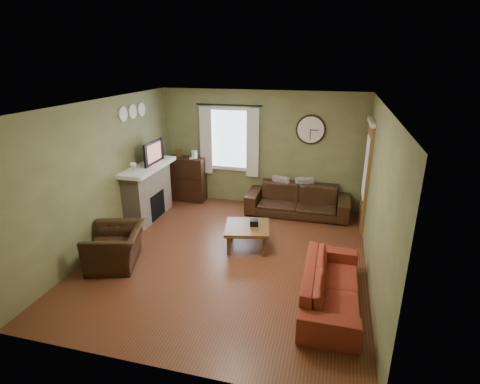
% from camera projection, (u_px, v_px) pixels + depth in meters
% --- Properties ---
extents(floor, '(4.60, 5.20, 0.00)m').
position_uv_depth(floor, '(229.00, 255.00, 6.53)').
color(floor, '#5C2E1C').
rests_on(floor, ground).
extents(ceiling, '(4.60, 5.20, 0.00)m').
position_uv_depth(ceiling, '(227.00, 104.00, 5.64)').
color(ceiling, white).
rests_on(ceiling, ground).
extents(wall_left, '(0.00, 5.20, 2.60)m').
position_uv_depth(wall_left, '(104.00, 175.00, 6.63)').
color(wall_left, olive).
rests_on(wall_left, ground).
extents(wall_right, '(0.00, 5.20, 2.60)m').
position_uv_depth(wall_right, '(377.00, 198.00, 5.54)').
color(wall_right, olive).
rests_on(wall_right, ground).
extents(wall_back, '(4.60, 0.00, 2.60)m').
position_uv_depth(wall_back, '(260.00, 149.00, 8.45)').
color(wall_back, olive).
rests_on(wall_back, ground).
extents(wall_front, '(4.60, 0.00, 2.60)m').
position_uv_depth(wall_front, '(154.00, 267.00, 3.72)').
color(wall_front, olive).
rests_on(wall_front, ground).
extents(fireplace, '(0.40, 1.40, 1.10)m').
position_uv_depth(fireplace, '(148.00, 194.00, 7.89)').
color(fireplace, tan).
rests_on(fireplace, floor).
extents(firebox, '(0.04, 0.60, 0.55)m').
position_uv_depth(firebox, '(157.00, 205.00, 7.93)').
color(firebox, black).
rests_on(firebox, fireplace).
extents(mantel, '(0.58, 1.60, 0.08)m').
position_uv_depth(mantel, '(147.00, 167.00, 7.68)').
color(mantel, white).
rests_on(mantel, fireplace).
extents(tv, '(0.08, 0.60, 0.35)m').
position_uv_depth(tv, '(151.00, 155.00, 7.73)').
color(tv, black).
rests_on(tv, mantel).
extents(tv_screen, '(0.02, 0.62, 0.36)m').
position_uv_depth(tv_screen, '(154.00, 152.00, 7.70)').
color(tv_screen, '#994C3F').
rests_on(tv_screen, mantel).
extents(medallion_left, '(0.28, 0.28, 0.03)m').
position_uv_depth(medallion_left, '(123.00, 114.00, 7.03)').
color(medallion_left, white).
rests_on(medallion_left, wall_left).
extents(medallion_mid, '(0.28, 0.28, 0.03)m').
position_uv_depth(medallion_mid, '(133.00, 112.00, 7.35)').
color(medallion_mid, white).
rests_on(medallion_mid, wall_left).
extents(medallion_right, '(0.28, 0.28, 0.03)m').
position_uv_depth(medallion_right, '(141.00, 109.00, 7.66)').
color(medallion_right, white).
rests_on(medallion_right, wall_left).
extents(window_pane, '(1.00, 0.02, 1.30)m').
position_uv_depth(window_pane, '(230.00, 139.00, 8.53)').
color(window_pane, silver).
rests_on(window_pane, wall_back).
extents(curtain_rod, '(0.03, 0.03, 1.50)m').
position_uv_depth(curtain_rod, '(229.00, 105.00, 8.17)').
color(curtain_rod, black).
rests_on(curtain_rod, wall_back).
extents(curtain_left, '(0.28, 0.04, 1.55)m').
position_uv_depth(curtain_left, '(206.00, 141.00, 8.59)').
color(curtain_left, silver).
rests_on(curtain_left, wall_back).
extents(curtain_right, '(0.28, 0.04, 1.55)m').
position_uv_depth(curtain_right, '(253.00, 143.00, 8.32)').
color(curtain_right, silver).
rests_on(curtain_right, wall_back).
extents(wall_clock, '(0.64, 0.06, 0.64)m').
position_uv_depth(wall_clock, '(311.00, 130.00, 7.97)').
color(wall_clock, white).
rests_on(wall_clock, wall_back).
extents(door, '(0.05, 0.90, 2.10)m').
position_uv_depth(door, '(366.00, 177.00, 7.32)').
color(door, brown).
rests_on(door, floor).
extents(bookshelf, '(0.88, 0.38, 1.05)m').
position_uv_depth(bookshelf, '(187.00, 179.00, 8.90)').
color(bookshelf, black).
rests_on(bookshelf, floor).
extents(book, '(0.21, 0.24, 0.02)m').
position_uv_depth(book, '(190.00, 162.00, 8.68)').
color(book, brown).
rests_on(book, bookshelf).
extents(sofa_brown, '(2.21, 0.86, 0.64)m').
position_uv_depth(sofa_brown, '(298.00, 200.00, 8.15)').
color(sofa_brown, black).
rests_on(sofa_brown, floor).
extents(pillow_left, '(0.40, 0.23, 0.38)m').
position_uv_depth(pillow_left, '(281.00, 185.00, 8.43)').
color(pillow_left, '#959595').
rests_on(pillow_left, sofa_brown).
extents(pillow_right, '(0.41, 0.25, 0.39)m').
position_uv_depth(pillow_right, '(304.00, 186.00, 8.33)').
color(pillow_right, '#959595').
rests_on(pillow_right, sofa_brown).
extents(sofa_red, '(0.76, 1.93, 0.56)m').
position_uv_depth(sofa_red, '(331.00, 286.00, 5.18)').
color(sofa_red, maroon).
rests_on(sofa_red, floor).
extents(armchair, '(1.09, 1.17, 0.63)m').
position_uv_depth(armchair, '(116.00, 247.00, 6.17)').
color(armchair, black).
rests_on(armchair, floor).
extents(coffee_table, '(0.91, 0.91, 0.41)m').
position_uv_depth(coffee_table, '(247.00, 236.00, 6.77)').
color(coffee_table, brown).
rests_on(coffee_table, floor).
extents(tissue_box, '(0.18, 0.18, 0.11)m').
position_uv_depth(tissue_box, '(254.00, 226.00, 6.73)').
color(tissue_box, black).
rests_on(tissue_box, coffee_table).
extents(wine_glass_a, '(0.08, 0.08, 0.21)m').
position_uv_depth(wine_glass_a, '(132.00, 168.00, 7.07)').
color(wine_glass_a, white).
rests_on(wine_glass_a, mantel).
extents(wine_glass_b, '(0.06, 0.06, 0.18)m').
position_uv_depth(wine_glass_b, '(135.00, 167.00, 7.17)').
color(wine_glass_b, white).
rests_on(wine_glass_b, mantel).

